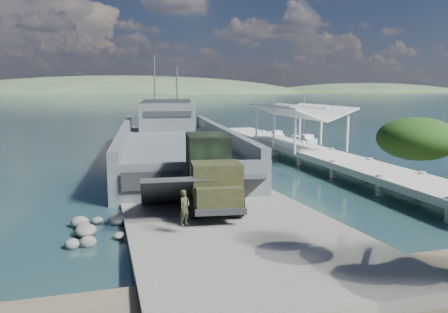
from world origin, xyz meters
TOP-DOWN VIEW (x-y plane):
  - ground at (0.00, 0.00)m, footprint 1400.00×1400.00m
  - boat_ramp at (0.00, -1.00)m, footprint 10.00×18.00m
  - shoreline_rocks at (-6.20, 0.50)m, footprint 3.20×5.60m
  - distant_headlands at (50.00, 560.00)m, footprint 1000.00×240.00m
  - pier at (13.00, 18.77)m, footprint 6.40×44.00m
  - landing_craft at (0.66, 21.52)m, footprint 12.77×39.47m
  - military_truck at (-0.13, 3.36)m, footprint 3.50×8.32m
  - soldier at (-2.50, -1.49)m, footprint 0.70×0.68m
  - sailboat_near at (19.41, 31.59)m, footprint 1.43×4.86m
  - sailboat_far at (17.69, 37.13)m, footprint 2.17×5.12m

SIDE VIEW (x-z plane):
  - ground at x=0.00m, z-range 0.00..0.00m
  - shoreline_rocks at x=-6.20m, z-range -0.45..0.45m
  - distant_headlands at x=50.00m, z-range -24.00..24.00m
  - boat_ramp at x=0.00m, z-range 0.00..0.50m
  - sailboat_near at x=19.41m, z-range -2.64..3.28m
  - sailboat_far at x=17.69m, z-range -2.70..3.34m
  - landing_craft at x=0.66m, z-range -4.83..6.72m
  - soldier at x=-2.50m, z-range 0.50..2.11m
  - pier at x=13.00m, z-range -1.45..4.65m
  - military_truck at x=-0.13m, z-range 0.49..4.23m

